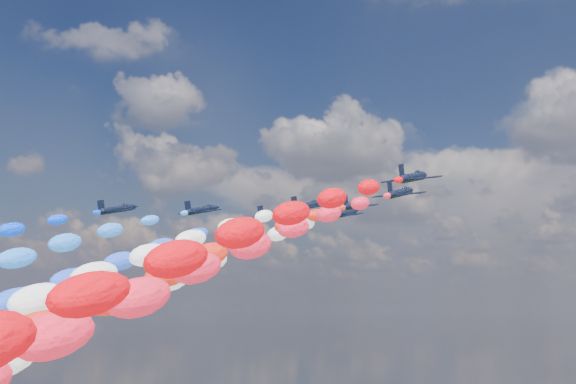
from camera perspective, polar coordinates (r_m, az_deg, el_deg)
The scene contains 12 objects.
jet_0 at distance 153.00m, azimuth -12.96°, elevation -1.31°, with size 8.96×12.02×2.65m, color black, non-canonical shape.
jet_1 at distance 150.97m, azimuth -6.64°, elevation -1.38°, with size 8.96×12.02×2.65m, color black, non-canonical shape.
jet_2 at distance 156.63m, azimuth -1.14°, elevation -1.71°, with size 8.96×12.02×2.65m, color black, non-canonical shape.
jet_3 at distance 143.94m, azimuth 1.51°, elevation -1.06°, with size 8.96×12.02×2.65m, color black, non-canonical shape.
jet_4 at distance 156.43m, azimuth 4.25°, elevation -1.68°, with size 8.96×12.02×2.65m, color black, non-canonical shape.
trail_4 at distance 102.99m, azimuth -14.61°, elevation -10.57°, with size 6.00×128.75×50.27m, color white, non-canonical shape.
jet_5 at distance 143.14m, azimuth 5.18°, elevation -0.98°, with size 8.96×12.02×2.65m, color black, non-canonical shape.
trail_5 at distance 89.55m, azimuth -15.96°, elevation -10.79°, with size 6.00×128.75×50.27m, color red, non-canonical shape.
jet_6 at distance 129.39m, azimuth 8.57°, elevation -0.06°, with size 8.96×12.02×2.65m, color black, non-canonical shape.
trail_6 at distance 73.66m, azimuth -14.30°, elevation -11.30°, with size 6.00×128.75×50.27m, color #F81A37, non-canonical shape.
jet_7 at distance 114.69m, azimuth 9.51°, elevation 1.12°, with size 8.96×12.02×2.65m, color black, non-canonical shape.
trail_7 at distance 59.29m, azimuth -18.24°, elevation -11.75°, with size 6.00×128.75×50.27m, color red, non-canonical shape.
Camera 1 is at (77.27, -110.46, 82.61)m, focal length 46.52 mm.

